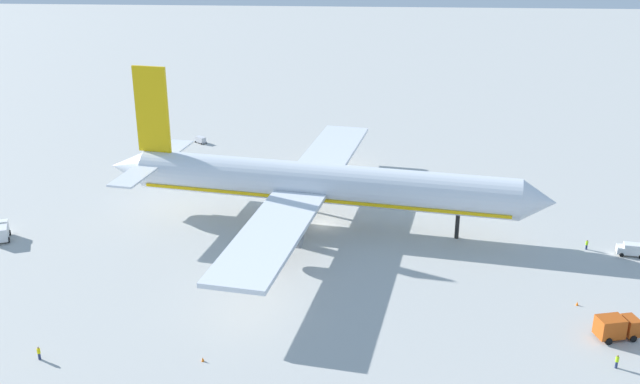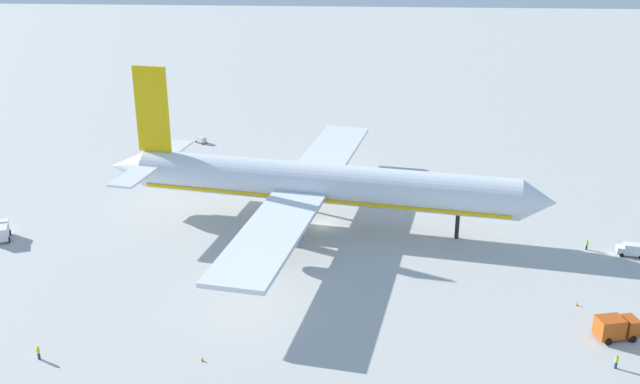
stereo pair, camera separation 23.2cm
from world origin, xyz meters
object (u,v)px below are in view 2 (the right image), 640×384
at_px(service_van, 632,250).
at_px(traffic_cone_3, 202,359).
at_px(ground_worker_0, 616,362).
at_px(traffic_cone_0, 577,304).
at_px(service_truck_5, 1,231).
at_px(baggage_cart_0, 201,140).
at_px(traffic_cone_2, 186,142).
at_px(traffic_cone_1, 130,171).
at_px(airliner, 316,184).
at_px(ground_worker_1, 38,353).
at_px(ground_worker_2, 587,245).
at_px(service_truck_4, 616,327).

height_order(service_van, traffic_cone_3, service_van).
xyz_separation_m(ground_worker_0, traffic_cone_0, (-0.77, 14.57, -0.63)).
distance_m(service_truck_5, baggage_cart_0, 58.49).
height_order(ground_worker_0, traffic_cone_2, ground_worker_0).
bearing_deg(traffic_cone_1, traffic_cone_2, 71.51).
distance_m(airliner, baggage_cart_0, 54.35).
bearing_deg(baggage_cart_0, ground_worker_1, -90.21).
height_order(service_truck_5, baggage_cart_0, service_truck_5).
distance_m(service_van, traffic_cone_1, 96.29).
height_order(airliner, service_truck_5, airliner).
height_order(baggage_cart_0, ground_worker_2, ground_worker_2).
distance_m(ground_worker_1, traffic_cone_3, 19.78).
height_order(traffic_cone_1, traffic_cone_2, same).
relative_size(service_truck_4, ground_worker_2, 3.53).
bearing_deg(baggage_cart_0, traffic_cone_2, -170.57).
distance_m(ground_worker_0, traffic_cone_1, 101.35).
height_order(traffic_cone_0, traffic_cone_3, same).
bearing_deg(service_truck_5, traffic_cone_3, -38.20).
xyz_separation_m(service_truck_4, baggage_cart_0, (-70.44, 77.89, -0.84)).
relative_size(service_truck_4, ground_worker_0, 3.21).
xyz_separation_m(service_truck_5, baggage_cart_0, (21.02, 54.58, -0.68)).
bearing_deg(baggage_cart_0, traffic_cone_3, -77.33).
height_order(baggage_cart_0, traffic_cone_3, baggage_cart_0).
bearing_deg(service_van, traffic_cone_0, -127.28).
xyz_separation_m(service_truck_5, traffic_cone_1, (10.77, 33.72, -1.21)).
relative_size(baggage_cart_0, traffic_cone_1, 5.90).
distance_m(service_truck_4, traffic_cone_3, 51.74).
bearing_deg(ground_worker_1, airliner, 54.50).
xyz_separation_m(ground_worker_1, traffic_cone_0, (68.18, 17.45, -0.64)).
height_order(service_van, ground_worker_0, service_van).
bearing_deg(service_truck_5, airliner, 10.83).
height_order(service_truck_4, traffic_cone_2, service_truck_4).
xyz_separation_m(service_truck_4, ground_worker_0, (-1.81, -6.59, -0.75)).
relative_size(ground_worker_0, traffic_cone_3, 3.22).
bearing_deg(traffic_cone_3, service_van, 28.35).
height_order(service_van, ground_worker_1, service_van).
bearing_deg(traffic_cone_2, traffic_cone_1, -108.49).
xyz_separation_m(baggage_cart_0, ground_worker_1, (-0.32, -87.35, 0.10)).
bearing_deg(ground_worker_2, traffic_cone_1, 159.79).
distance_m(ground_worker_2, traffic_cone_0, 19.07).
xyz_separation_m(airliner, ground_worker_2, (43.89, -7.03, -6.68)).
height_order(service_van, traffic_cone_0, service_van).
bearing_deg(traffic_cone_2, airliner, -52.85).
bearing_deg(ground_worker_1, ground_worker_2, 25.57).
distance_m(baggage_cart_0, traffic_cone_3, 88.56).
bearing_deg(airliner, traffic_cone_3, -104.31).
height_order(service_van, traffic_cone_2, service_van).
distance_m(service_truck_5, ground_worker_1, 38.77).
relative_size(service_truck_4, traffic_cone_3, 10.34).
xyz_separation_m(airliner, traffic_cone_1, (-40.29, 23.95, -7.22)).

